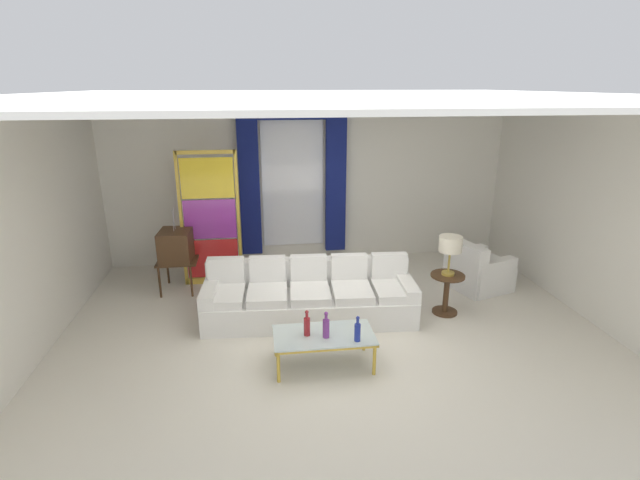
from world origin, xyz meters
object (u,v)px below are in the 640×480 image
at_px(couch_white_long, 309,297).
at_px(stained_glass_divider, 210,222).
at_px(round_side_table, 446,290).
at_px(table_lamp_brass, 450,246).
at_px(bottle_blue_decanter, 307,325).
at_px(vintage_tv, 176,247).
at_px(bottle_amber_squat, 357,331).
at_px(coffee_table, 324,337).
at_px(bottle_crystal_tall, 326,327).
at_px(armchair_white, 476,271).
at_px(peacock_figurine, 235,280).

height_order(couch_white_long, stained_glass_divider, stained_glass_divider).
xyz_separation_m(round_side_table, table_lamp_brass, (0.00, 0.00, 0.67)).
height_order(couch_white_long, round_side_table, couch_white_long).
xyz_separation_m(bottle_blue_decanter, vintage_tv, (-1.80, 2.45, 0.19)).
bearing_deg(bottle_amber_squat, couch_white_long, 104.63).
height_order(coffee_table, table_lamp_brass, table_lamp_brass).
distance_m(couch_white_long, bottle_crystal_tall, 1.35).
xyz_separation_m(bottle_amber_squat, table_lamp_brass, (1.58, 1.30, 0.50)).
relative_size(stained_glass_divider, table_lamp_brass, 3.86).
relative_size(coffee_table, bottle_crystal_tall, 3.64).
distance_m(bottle_amber_squat, armchair_white, 3.19).
height_order(peacock_figurine, round_side_table, round_side_table).
xyz_separation_m(couch_white_long, vintage_tv, (-1.97, 1.20, 0.42)).
height_order(vintage_tv, peacock_figurine, vintage_tv).
bearing_deg(stained_glass_divider, bottle_amber_squat, -57.68).
bearing_deg(bottle_blue_decanter, peacock_figurine, 112.49).
height_order(bottle_crystal_tall, table_lamp_brass, table_lamp_brass).
bearing_deg(vintage_tv, armchair_white, -6.93).
xyz_separation_m(couch_white_long, bottle_crystal_tall, (0.04, -1.33, 0.23)).
bearing_deg(couch_white_long, coffee_table, -88.80).
distance_m(coffee_table, vintage_tv, 3.19).
bearing_deg(peacock_figurine, table_lamp_brass, -20.00).
distance_m(coffee_table, peacock_figurine, 2.48).
bearing_deg(bottle_amber_squat, vintage_tv, 131.43).
distance_m(bottle_crystal_tall, round_side_table, 2.26).
height_order(bottle_crystal_tall, round_side_table, bottle_crystal_tall).
height_order(bottle_blue_decanter, bottle_amber_squat, bottle_blue_decanter).
distance_m(bottle_blue_decanter, stained_glass_divider, 2.99).
xyz_separation_m(bottle_amber_squat, round_side_table, (1.58, 1.30, -0.18)).
distance_m(vintage_tv, table_lamp_brass, 4.16).
xyz_separation_m(coffee_table, armchair_white, (2.76, 1.88, -0.08)).
relative_size(couch_white_long, bottle_blue_decanter, 9.44).
xyz_separation_m(coffee_table, stained_glass_divider, (-1.46, 2.67, 0.69)).
distance_m(bottle_crystal_tall, vintage_tv, 3.24).
distance_m(couch_white_long, coffee_table, 1.26).
xyz_separation_m(coffee_table, bottle_crystal_tall, (0.02, -0.07, 0.17)).
height_order(vintage_tv, stained_glass_divider, stained_glass_divider).
bearing_deg(bottle_crystal_tall, vintage_tv, 128.46).
bearing_deg(armchair_white, bottle_crystal_tall, -144.51).
distance_m(bottle_amber_squat, peacock_figurine, 2.84).
relative_size(couch_white_long, bottle_crystal_tall, 9.27).
bearing_deg(bottle_amber_squat, peacock_figurine, 121.21).
bearing_deg(bottle_crystal_tall, table_lamp_brass, 31.51).
relative_size(couch_white_long, table_lamp_brass, 5.20).
xyz_separation_m(couch_white_long, bottle_blue_decanter, (-0.17, -1.25, 0.23)).
bearing_deg(round_side_table, table_lamp_brass, 90.00).
height_order(couch_white_long, armchair_white, couch_white_long).
bearing_deg(coffee_table, bottle_crystal_tall, -76.35).
distance_m(bottle_blue_decanter, peacock_figurine, 2.41).
height_order(bottle_blue_decanter, bottle_crystal_tall, bottle_crystal_tall).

